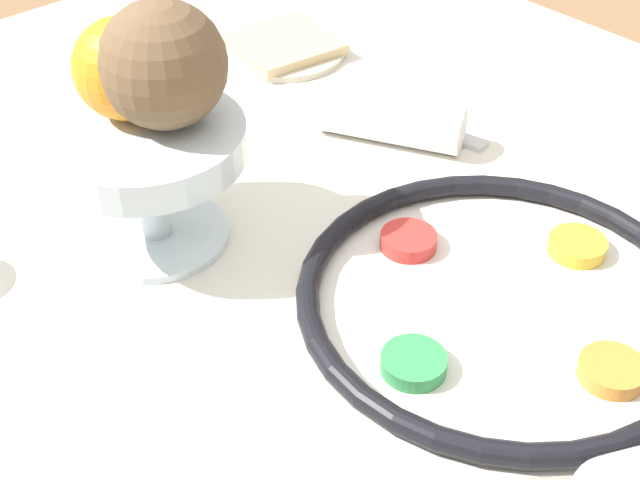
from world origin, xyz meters
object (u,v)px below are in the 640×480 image
object	(u,v)px
bread_plate	(283,47)
napkin_roll	(391,120)
wine_glass	(639,480)
orange_fruit	(124,68)
fruit_stand	(147,157)
coconut	(163,65)
seder_plate	(501,302)

from	to	relation	value
bread_plate	napkin_roll	bearing A→B (deg)	169.05
wine_glass	napkin_roll	bearing A→B (deg)	-30.18
wine_glass	napkin_roll	distance (m)	0.53
orange_fruit	bread_plate	world-z (taller)	orange_fruit
bread_plate	napkin_roll	size ratio (longest dim) A/B	0.99
napkin_roll	fruit_stand	bearing A→B (deg)	84.95
wine_glass	bread_plate	xyz separation A→B (m)	(0.70, -0.31, -0.08)
fruit_stand	napkin_roll	distance (m)	0.30
wine_glass	coconut	xyz separation A→B (m)	(0.48, -0.00, 0.08)
coconut	bread_plate	bearing A→B (deg)	-54.80
coconut	bread_plate	distance (m)	0.42
wine_glass	coconut	world-z (taller)	coconut
coconut	wine_glass	bearing A→B (deg)	179.84
coconut	bread_plate	xyz separation A→B (m)	(0.22, -0.31, -0.17)
fruit_stand	orange_fruit	size ratio (longest dim) A/B	2.02
coconut	seder_plate	bearing A→B (deg)	-154.12
wine_glass	coconut	size ratio (longest dim) A/B	1.16
wine_glass	bread_plate	world-z (taller)	wine_glass
wine_glass	coconut	distance (m)	0.48
orange_fruit	napkin_roll	bearing A→B (deg)	-100.30
wine_glass	napkin_roll	xyz separation A→B (m)	(0.46, -0.27, -0.07)
fruit_stand	orange_fruit	distance (m)	0.08
seder_plate	napkin_roll	distance (m)	0.29
seder_plate	fruit_stand	world-z (taller)	fruit_stand
fruit_stand	orange_fruit	bearing A→B (deg)	-11.87
bread_plate	orange_fruit	bearing A→B (deg)	119.44
fruit_stand	napkin_roll	size ratio (longest dim) A/B	1.11
seder_plate	wine_glass	size ratio (longest dim) A/B	2.72
fruit_stand	orange_fruit	world-z (taller)	orange_fruit
seder_plate	coconut	size ratio (longest dim) A/B	3.17
seder_plate	fruit_stand	distance (m)	0.33
fruit_stand	coconut	distance (m)	0.09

